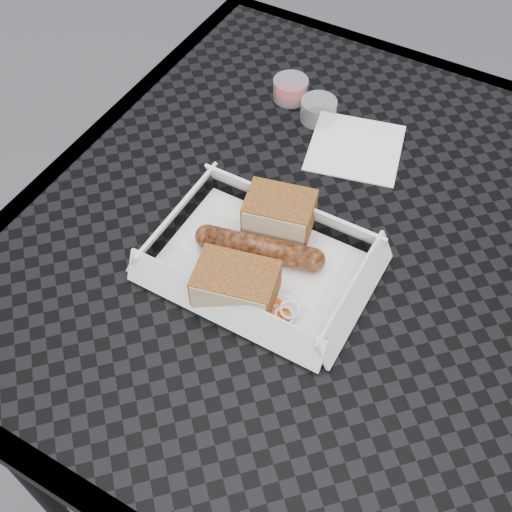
{
  "coord_description": "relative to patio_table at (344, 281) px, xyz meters",
  "views": [
    {
      "loc": [
        0.13,
        -0.47,
        1.34
      ],
      "look_at": [
        -0.08,
        -0.09,
        0.78
      ],
      "focal_mm": 45.0,
      "sensor_mm": 36.0,
      "label": 1
    }
  ],
  "objects": [
    {
      "name": "ground",
      "position": [
        0.0,
        0.0,
        -0.67
      ],
      "size": [
        60.0,
        60.0,
        0.0
      ],
      "primitive_type": "plane",
      "color": "#4D4D50",
      "rests_on": "ground"
    },
    {
      "name": "patio_table",
      "position": [
        0.0,
        0.0,
        0.0
      ],
      "size": [
        0.8,
        0.8,
        0.74
      ],
      "color": "black",
      "rests_on": "ground"
    },
    {
      "name": "food_tray",
      "position": [
        -0.08,
        -0.08,
        0.08
      ],
      "size": [
        0.22,
        0.15,
        0.0
      ],
      "primitive_type": "cube",
      "color": "white",
      "rests_on": "patio_table"
    },
    {
      "name": "bratwurst",
      "position": [
        -0.08,
        -0.07,
        0.09
      ],
      "size": [
        0.15,
        0.06,
        0.03
      ],
      "rotation": [
        0.0,
        0.0,
        0.24
      ],
      "color": "brown",
      "rests_on": "food_tray"
    },
    {
      "name": "bread_near",
      "position": [
        -0.09,
        -0.02,
        0.1
      ],
      "size": [
        0.09,
        0.07,
        0.05
      ],
      "primitive_type": "cube",
      "rotation": [
        0.0,
        0.0,
        0.24
      ],
      "color": "#925624",
      "rests_on": "food_tray"
    },
    {
      "name": "bread_far",
      "position": [
        -0.08,
        -0.13,
        0.1
      ],
      "size": [
        0.1,
        0.08,
        0.04
      ],
      "primitive_type": "cube",
      "rotation": [
        0.0,
        0.0,
        0.24
      ],
      "color": "#925624",
      "rests_on": "food_tray"
    },
    {
      "name": "veg_garnish",
      "position": [
        -0.02,
        -0.14,
        0.08
      ],
      "size": [
        0.03,
        0.03,
        0.0
      ],
      "color": "#E23F09",
      "rests_on": "food_tray"
    },
    {
      "name": "napkin",
      "position": [
        -0.06,
        0.15,
        0.08
      ],
      "size": [
        0.15,
        0.15,
        0.0
      ],
      "primitive_type": "cube",
      "rotation": [
        0.0,
        0.0,
        0.24
      ],
      "color": "white",
      "rests_on": "patio_table"
    },
    {
      "name": "condiment_cup_sauce",
      "position": [
        -0.19,
        0.2,
        0.09
      ],
      "size": [
        0.05,
        0.05,
        0.03
      ],
      "primitive_type": "cylinder",
      "color": "maroon",
      "rests_on": "patio_table"
    },
    {
      "name": "condiment_cup_empty",
      "position": [
        -0.13,
        0.18,
        0.09
      ],
      "size": [
        0.05,
        0.05,
        0.03
      ],
      "primitive_type": "cylinder",
      "color": "silver",
      "rests_on": "patio_table"
    }
  ]
}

